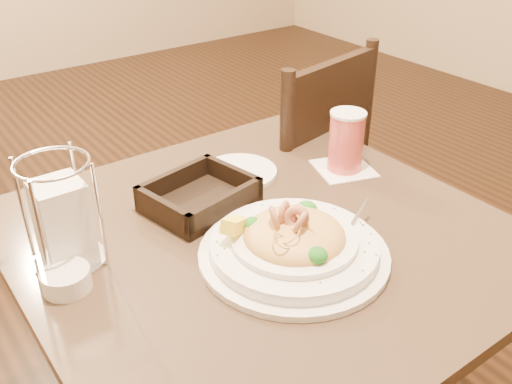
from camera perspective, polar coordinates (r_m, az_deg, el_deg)
main_table at (r=1.27m, az=0.55°, el=-12.52°), size 0.90×0.90×0.72m
dining_chair_near at (r=1.75m, az=3.41°, el=0.78°), size 0.49×0.49×0.93m
pasta_bowl at (r=1.04m, az=3.78°, el=-5.10°), size 0.38×0.35×0.11m
drink_glass at (r=1.33m, az=8.99°, el=4.99°), size 0.16×0.16×0.14m
bread_basket at (r=1.20m, az=-5.66°, el=-0.59°), size 0.24×0.21×0.06m
napkin_caddy at (r=1.05m, az=-18.75°, el=-2.73°), size 0.13×0.13×0.21m
side_plate at (r=1.32m, az=-1.74°, el=1.99°), size 0.21×0.21×0.01m
butter_ramekin at (r=1.03m, az=-18.45°, el=-8.29°), size 0.09×0.09×0.04m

